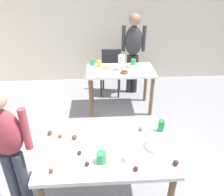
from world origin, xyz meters
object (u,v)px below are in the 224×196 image
(dining_table_near, at_px, (106,154))
(person_adult_far, at_px, (133,48))
(mixing_bowl, at_px, (158,143))
(pitcher_far, at_px, (122,63))
(chair_far_table, at_px, (111,69))
(dining_table_far, at_px, (120,76))
(person_girl_near, at_px, (8,144))
(soda_can, at_px, (161,126))

(dining_table_near, xyz_separation_m, person_adult_far, (0.62, 2.54, 0.28))
(mixing_bowl, bearing_deg, person_adult_far, 86.82)
(dining_table_near, xyz_separation_m, pitcher_far, (0.33, 1.89, 0.22))
(chair_far_table, bearing_deg, mixing_bowl, -83.87)
(mixing_bowl, xyz_separation_m, pitcher_far, (-0.14, 1.93, 0.09))
(mixing_bowl, bearing_deg, chair_far_table, 96.13)
(dining_table_near, height_order, person_adult_far, person_adult_far)
(dining_table_far, bearing_deg, mixing_bowl, -85.26)
(person_girl_near, relative_size, pitcher_far, 5.40)
(mixing_bowl, bearing_deg, dining_table_far, 94.74)
(person_adult_far, xyz_separation_m, pitcher_far, (-0.29, -0.65, -0.06))
(pitcher_far, bearing_deg, dining_table_near, -100.00)
(dining_table_near, relative_size, soda_can, 9.98)
(chair_far_table, bearing_deg, soda_can, -81.11)
(person_girl_near, distance_m, mixing_bowl, 1.37)
(pitcher_far, bearing_deg, person_girl_near, -123.00)
(person_girl_near, xyz_separation_m, person_adult_far, (1.51, 2.53, 0.13))
(dining_table_far, distance_m, person_girl_near, 2.25)
(dining_table_near, bearing_deg, pitcher_far, 80.00)
(dining_table_far, xyz_separation_m, soda_can, (0.25, -1.70, 0.18))
(person_girl_near, bearing_deg, dining_table_far, 57.48)
(pitcher_far, bearing_deg, person_adult_far, 66.09)
(person_girl_near, xyz_separation_m, pitcher_far, (1.22, 1.88, 0.07))
(mixing_bowl, bearing_deg, person_girl_near, 177.86)
(chair_far_table, bearing_deg, dining_table_far, -79.89)
(chair_far_table, relative_size, pitcher_far, 3.43)
(dining_table_near, bearing_deg, chair_far_table, 85.63)
(person_girl_near, xyz_separation_m, soda_can, (1.46, 0.19, 0.00))
(dining_table_far, xyz_separation_m, mixing_bowl, (0.16, -1.94, 0.16))
(chair_far_table, height_order, pitcher_far, pitcher_far)
(pitcher_far, bearing_deg, soda_can, -82.11)
(person_girl_near, height_order, mixing_bowl, person_girl_near)
(dining_table_near, bearing_deg, person_girl_near, 179.36)
(dining_table_far, xyz_separation_m, person_adult_far, (0.30, 0.64, 0.30))
(chair_far_table, relative_size, mixing_bowl, 4.04)
(dining_table_near, distance_m, person_adult_far, 2.63)
(person_girl_near, bearing_deg, soda_can, 7.41)
(dining_table_near, distance_m, soda_can, 0.62)
(person_girl_near, distance_m, pitcher_far, 2.24)
(dining_table_far, xyz_separation_m, person_girl_near, (-1.21, -1.89, 0.18))
(person_girl_near, bearing_deg, chair_far_table, 67.04)
(dining_table_near, relative_size, chair_far_table, 1.40)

